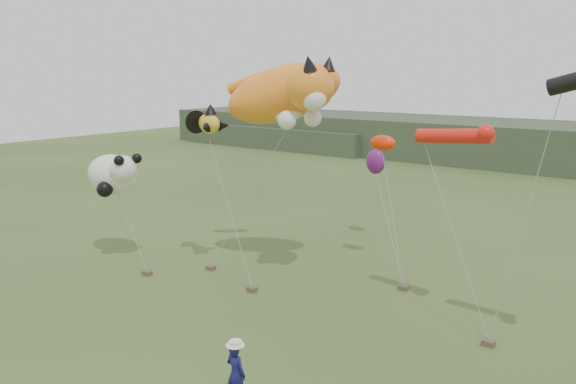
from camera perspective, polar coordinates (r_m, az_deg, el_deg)
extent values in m
plane|color=#385123|center=(18.96, -6.17, -15.42)|extent=(120.00, 120.00, 0.00)
cube|color=#2D3D28|center=(58.74, 25.37, 4.25)|extent=(90.00, 12.00, 4.00)
cube|color=#2D3D28|center=(68.74, -0.57, 5.73)|extent=(25.00, 8.00, 2.50)
imported|color=#131348|center=(15.77, -5.32, -17.90)|extent=(0.65, 0.44, 1.72)
cube|color=brown|center=(25.81, -7.86, -7.63)|extent=(0.38, 0.31, 0.20)
cube|color=brown|center=(23.20, -3.69, -9.83)|extent=(0.38, 0.31, 0.20)
cube|color=brown|center=(20.02, 19.71, -14.23)|extent=(0.38, 0.31, 0.20)
cube|color=brown|center=(25.68, -14.11, -7.99)|extent=(0.38, 0.31, 0.20)
cube|color=brown|center=(23.81, 11.65, -9.48)|extent=(0.38, 0.31, 0.20)
ellipsoid|color=orange|center=(24.42, -0.50, 9.98)|extent=(5.99, 4.53, 3.65)
sphere|color=orange|center=(22.31, 2.21, 10.60)|extent=(1.91, 1.91, 1.91)
cone|color=black|center=(21.69, 2.12, 12.95)|extent=(0.59, 0.72, 0.72)
cone|color=black|center=(22.45, 4.16, 12.89)|extent=(0.59, 0.69, 0.68)
sphere|color=white|center=(21.82, 2.65, 9.46)|extent=(0.95, 0.95, 0.95)
ellipsoid|color=white|center=(24.08, -0.55, 7.94)|extent=(1.86, 0.93, 0.58)
sphere|color=white|center=(22.23, -0.11, 7.33)|extent=(0.74, 0.74, 0.74)
sphere|color=white|center=(23.31, 2.52, 7.53)|extent=(0.74, 0.74, 0.74)
cylinder|color=orange|center=(26.81, -4.14, 11.03)|extent=(1.97, 1.45, 1.15)
ellipsoid|color=gold|center=(24.43, -8.03, 6.90)|extent=(1.73, 1.21, 0.87)
cone|color=black|center=(25.64, -9.66, 7.08)|extent=(1.11, 1.24, 1.02)
cone|color=black|center=(24.30, -7.88, 8.36)|extent=(0.57, 0.57, 0.45)
cone|color=black|center=(23.80, -8.40, 6.49)|extent=(0.60, 0.63, 0.45)
cone|color=black|center=(24.61, -6.52, 6.71)|extent=(0.60, 0.63, 0.45)
cylinder|color=red|center=(20.30, 16.46, 5.47)|extent=(2.82, 0.82, 0.70)
sphere|color=red|center=(19.45, 19.46, 5.68)|extent=(0.55, 0.55, 0.55)
ellipsoid|color=white|center=(27.80, -17.40, 1.74)|extent=(2.83, 1.89, 1.89)
sphere|color=white|center=(26.55, -16.41, 2.25)|extent=(1.26, 1.26, 1.26)
sphere|color=black|center=(25.98, -16.80, 3.08)|extent=(0.46, 0.46, 0.46)
sphere|color=black|center=(26.43, -15.11, 3.32)|extent=(0.46, 0.46, 0.46)
sphere|color=black|center=(27.00, -18.12, 0.27)|extent=(0.73, 0.73, 0.73)
sphere|color=black|center=(28.73, -17.82, 1.17)|extent=(0.73, 0.73, 0.73)
ellipsoid|color=#FB2F07|center=(25.48, 9.62, 4.94)|extent=(1.20, 0.70, 0.70)
ellipsoid|color=#621869|center=(29.84, 8.89, 3.05)|extent=(1.07, 0.71, 1.31)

